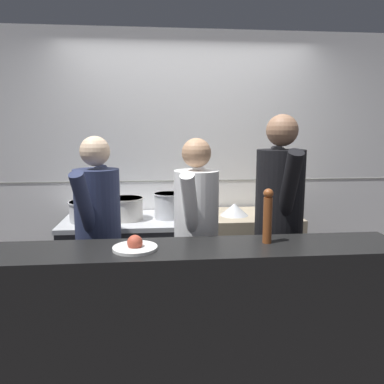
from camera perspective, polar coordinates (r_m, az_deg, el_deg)
name	(u,v)px	position (r m, az deg, el deg)	size (l,w,h in m)	color
ground_plane	(204,367)	(2.91, 1.89, -25.13)	(14.00, 14.00, 0.00)	#383333
wall_back_tiled	(188,166)	(3.77, -0.67, 4.06)	(8.00, 0.06, 2.60)	white
oven_range	(129,264)	(3.56, -9.64, -10.76)	(1.14, 0.71, 0.86)	#38383D
prep_counter	(244,259)	(3.64, 7.89, -10.15)	(0.95, 0.65, 0.88)	gray
pass_counter	(195,321)	(2.48, 0.51, -18.99)	(2.61, 0.45, 0.95)	black
stock_pot	(88,211)	(3.41, -15.58, -2.73)	(0.33, 0.33, 0.18)	#B7BABF
sauce_pot	(126,208)	(3.39, -10.05, -2.42)	(0.32, 0.32, 0.20)	beige
braising_pot	(168,205)	(3.39, -3.64, -2.00)	(0.26, 0.26, 0.23)	#B7BABF
mixing_bowl_steel	(234,209)	(3.45, 6.47, -2.64)	(0.26, 0.26, 0.11)	#B7BABF
plated_dish_main	(135,246)	(2.27, -8.68, -8.13)	(0.27, 0.27, 0.09)	white
pepper_mill	(268,215)	(2.38, 11.46, -3.44)	(0.06, 0.06, 0.35)	brown
chef_head_cook	(98,235)	(2.84, -14.06, -6.31)	(0.40, 0.70, 1.61)	black
chef_sous	(196,235)	(2.77, 0.66, -6.55)	(0.41, 0.69, 1.60)	black
chef_line	(279,219)	(2.92, 13.08, -4.09)	(0.38, 0.77, 1.77)	black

